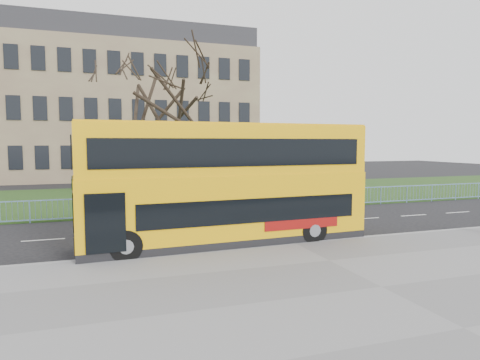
{
  "coord_description": "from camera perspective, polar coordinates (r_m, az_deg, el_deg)",
  "views": [
    {
      "loc": [
        -6.95,
        -15.8,
        3.85
      ],
      "look_at": [
        -1.26,
        1.0,
        2.3
      ],
      "focal_mm": 32.0,
      "sensor_mm": 36.0,
      "label": 1
    }
  ],
  "objects": [
    {
      "name": "ground",
      "position": [
        17.69,
        4.94,
        -7.59
      ],
      "size": [
        120.0,
        120.0,
        0.0
      ],
      "primitive_type": "plane",
      "color": "black",
      "rests_on": "ground"
    },
    {
      "name": "pavement",
      "position": [
        12.03,
        18.34,
        -13.63
      ],
      "size": [
        80.0,
        10.5,
        0.12
      ],
      "primitive_type": "cube",
      "color": "slate",
      "rests_on": "ground"
    },
    {
      "name": "kerb",
      "position": [
        16.3,
        7.15,
        -8.45
      ],
      "size": [
        80.0,
        0.2,
        0.14
      ],
      "primitive_type": "cube",
      "color": "gray",
      "rests_on": "ground"
    },
    {
      "name": "grass_verge",
      "position": [
        31.13,
        -5.69,
        -2.06
      ],
      "size": [
        80.0,
        15.4,
        0.08
      ],
      "primitive_type": "cube",
      "color": "#1B3915",
      "rests_on": "ground"
    },
    {
      "name": "guard_railing",
      "position": [
        23.69,
        -1.48,
        -3.02
      ],
      "size": [
        40.0,
        0.12,
        1.1
      ],
      "primitive_type": null,
      "color": "#779FD4",
      "rests_on": "ground"
    },
    {
      "name": "bare_tree",
      "position": [
        26.15,
        -10.11,
        8.46
      ],
      "size": [
        7.54,
        7.54,
        10.78
      ],
      "primitive_type": null,
      "color": "black",
      "rests_on": "grass_verge"
    },
    {
      "name": "civic_building",
      "position": [
        50.94,
        -16.68,
        8.33
      ],
      "size": [
        30.0,
        15.0,
        14.0
      ],
      "primitive_type": "cube",
      "color": "#7B634E",
      "rests_on": "ground"
    },
    {
      "name": "yellow_bus",
      "position": [
        16.04,
        -1.88,
        -0.16
      ],
      "size": [
        10.82,
        3.02,
        4.49
      ],
      "rotation": [
        0.0,
        0.0,
        0.04
      ],
      "color": "#FFB90A",
      "rests_on": "ground"
    }
  ]
}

